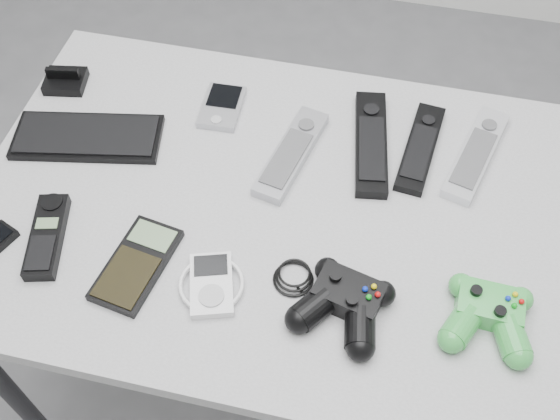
% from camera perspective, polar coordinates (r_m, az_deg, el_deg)
% --- Properties ---
extents(floor, '(3.50, 3.50, 0.00)m').
position_cam_1_polar(floor, '(1.76, -0.46, -16.50)').
color(floor, slate).
rests_on(floor, ground).
extents(desk, '(1.12, 0.72, 0.75)m').
position_cam_1_polar(desk, '(1.18, 1.08, -1.64)').
color(desk, gray).
rests_on(desk, floor).
extents(pda_keyboard, '(0.29, 0.16, 0.02)m').
position_cam_1_polar(pda_keyboard, '(1.27, -16.42, 6.16)').
color(pda_keyboard, black).
rests_on(pda_keyboard, desk).
extents(dock_bracket, '(0.09, 0.08, 0.04)m').
position_cam_1_polar(dock_bracket, '(1.38, -18.29, 10.94)').
color(dock_bracket, black).
rests_on(dock_bracket, desk).
extents(pda, '(0.08, 0.12, 0.02)m').
position_cam_1_polar(pda, '(1.28, -5.10, 8.98)').
color(pda, '#A2A3A9').
rests_on(pda, desk).
extents(remote_silver_a, '(0.10, 0.23, 0.02)m').
position_cam_1_polar(remote_silver_a, '(1.19, 1.01, 5.00)').
color(remote_silver_a, '#A2A3A9').
rests_on(remote_silver_a, desk).
extents(remote_black_a, '(0.09, 0.25, 0.02)m').
position_cam_1_polar(remote_black_a, '(1.22, 7.93, 5.88)').
color(remote_black_a, black).
rests_on(remote_black_a, desk).
extents(remote_black_b, '(0.07, 0.22, 0.02)m').
position_cam_1_polar(remote_black_b, '(1.23, 12.13, 5.36)').
color(remote_black_b, black).
rests_on(remote_black_b, desk).
extents(remote_silver_b, '(0.11, 0.24, 0.02)m').
position_cam_1_polar(remote_silver_b, '(1.24, 16.72, 4.75)').
color(remote_silver_b, silver).
rests_on(remote_silver_b, desk).
extents(cordless_handset, '(0.09, 0.17, 0.02)m').
position_cam_1_polar(cordless_handset, '(1.14, -19.64, -2.13)').
color(cordless_handset, black).
rests_on(cordless_handset, desk).
extents(calculator, '(0.11, 0.18, 0.02)m').
position_cam_1_polar(calculator, '(1.08, -12.39, -4.62)').
color(calculator, black).
rests_on(calculator, desk).
extents(mp3_player, '(0.13, 0.14, 0.02)m').
position_cam_1_polar(mp3_player, '(1.04, -5.99, -6.44)').
color(mp3_player, silver).
rests_on(mp3_player, desk).
extents(controller_black, '(0.27, 0.21, 0.05)m').
position_cam_1_polar(controller_black, '(1.01, 5.64, -7.90)').
color(controller_black, black).
rests_on(controller_black, desk).
extents(controller_green, '(0.14, 0.15, 0.05)m').
position_cam_1_polar(controller_green, '(1.04, 17.73, -8.56)').
color(controller_green, '#258841').
rests_on(controller_green, desk).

